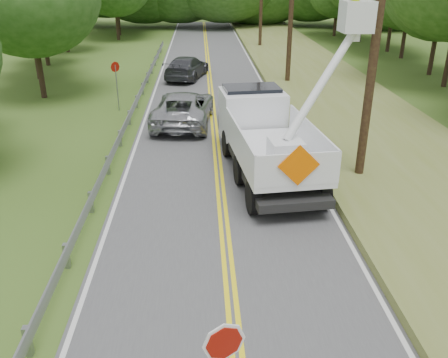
{
  "coord_description": "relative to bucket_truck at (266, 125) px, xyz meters",
  "views": [
    {
      "loc": [
        -0.61,
        -6.34,
        7.07
      ],
      "look_at": [
        0.0,
        6.0,
        1.5
      ],
      "focal_mm": 38.03,
      "sensor_mm": 36.0,
      "label": 1
    }
  ],
  "objects": [
    {
      "name": "utility_poles",
      "position": [
        3.19,
        6.49,
        3.64
      ],
      "size": [
        1.6,
        43.3,
        10.0
      ],
      "color": "black",
      "rests_on": "ground"
    },
    {
      "name": "tall_grass_verge",
      "position": [
        5.29,
        3.47,
        -1.48
      ],
      "size": [
        7.0,
        96.0,
        0.3
      ],
      "primitive_type": "cube",
      "color": "olive",
      "rests_on": "ground"
    },
    {
      "name": "stop_sign_permanent",
      "position": [
        -6.82,
        8.02,
        0.09
      ],
      "size": [
        0.4,
        0.42,
        2.58
      ],
      "color": "gray",
      "rests_on": "ground"
    },
    {
      "name": "suv_darkgrey",
      "position": [
        -3.35,
        15.75,
        -0.87
      ],
      "size": [
        3.31,
        5.46,
        1.48
      ],
      "primitive_type": "imported",
      "rotation": [
        0.0,
        0.0,
        2.88
      ],
      "color": "#3B3D42",
      "rests_on": "road"
    },
    {
      "name": "road",
      "position": [
        -1.81,
        3.47,
        -1.62
      ],
      "size": [
        7.2,
        96.0,
        0.03
      ],
      "color": "#4C4D4F",
      "rests_on": "ground"
    },
    {
      "name": "guardrail",
      "position": [
        -5.83,
        4.38,
        -1.08
      ],
      "size": [
        0.18,
        48.0,
        0.77
      ],
      "color": "gray",
      "rests_on": "ground"
    },
    {
      "name": "bucket_truck",
      "position": [
        0.0,
        0.0,
        0.0
      ],
      "size": [
        4.65,
        7.76,
        7.27
      ],
      "color": "black",
      "rests_on": "road"
    },
    {
      "name": "suv_silver",
      "position": [
        -3.28,
        5.48,
        -0.83
      ],
      "size": [
        3.14,
        5.87,
        1.57
      ],
      "primitive_type": "imported",
      "rotation": [
        0.0,
        0.0,
        3.04
      ],
      "color": "#A0A3A8",
      "rests_on": "road"
    }
  ]
}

